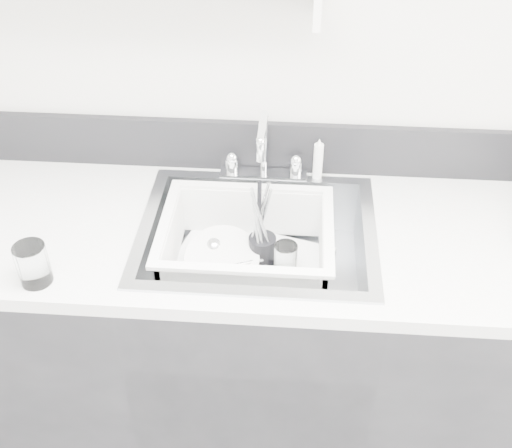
{
  "coord_description": "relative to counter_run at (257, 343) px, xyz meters",
  "views": [
    {
      "loc": [
        0.1,
        -0.15,
        2.01
      ],
      "look_at": [
        0.0,
        1.14,
        0.98
      ],
      "focal_mm": 45.0,
      "sensor_mm": 36.0,
      "label": 1
    }
  ],
  "objects": [
    {
      "name": "room_shell",
      "position": [
        0.0,
        -0.8,
        1.22
      ],
      "size": [
        3.5,
        3.0,
        2.6
      ],
      "color": "silver",
      "rests_on": "ground"
    },
    {
      "name": "counter_run",
      "position": [
        0.0,
        0.0,
        0.0
      ],
      "size": [
        3.2,
        0.62,
        0.92
      ],
      "color": "black",
      "rests_on": "ground"
    },
    {
      "name": "backsplash",
      "position": [
        0.0,
        0.3,
        0.54
      ],
      "size": [
        3.2,
        0.02,
        0.16
      ],
      "primitive_type": "cube",
      "color": "black",
      "rests_on": "counter_run"
    },
    {
      "name": "sink",
      "position": [
        0.0,
        0.0,
        0.37
      ],
      "size": [
        0.64,
        0.52,
        0.2
      ],
      "primitive_type": null,
      "color": "silver",
      "rests_on": "counter_run"
    },
    {
      "name": "faucet",
      "position": [
        0.0,
        0.25,
        0.52
      ],
      "size": [
        0.26,
        0.18,
        0.23
      ],
      "color": "silver",
      "rests_on": "counter_run"
    },
    {
      "name": "side_sprayer",
      "position": [
        0.16,
        0.25,
        0.53
      ],
      "size": [
        0.03,
        0.03,
        0.14
      ],
      "primitive_type": "cylinder",
      "color": "white",
      "rests_on": "counter_run"
    },
    {
      "name": "wash_tub",
      "position": [
        -0.03,
        0.01,
        0.38
      ],
      "size": [
        0.56,
        0.5,
        0.18
      ],
      "primitive_type": null,
      "rotation": [
        0.0,
        0.0,
        -0.26
      ],
      "color": "white",
      "rests_on": "sink"
    },
    {
      "name": "plate_stack",
      "position": [
        -0.09,
        -0.01,
        0.33
      ],
      "size": [
        0.26,
        0.25,
        0.1
      ],
      "rotation": [
        0.0,
        0.0,
        -0.25
      ],
      "color": "white",
      "rests_on": "wash_tub"
    },
    {
      "name": "utensil_cup",
      "position": [
        0.01,
        0.03,
        0.36
      ],
      "size": [
        0.08,
        0.08,
        0.26
      ],
      "rotation": [
        0.0,
        0.0,
        0.26
      ],
      "color": "black",
      "rests_on": "wash_tub"
    },
    {
      "name": "ladle",
      "position": [
        -0.09,
        -0.02,
        0.34
      ],
      "size": [
        0.22,
        0.26,
        0.07
      ],
      "primitive_type": null,
      "rotation": [
        0.0,
        0.0,
        -0.94
      ],
      "color": "silver",
      "rests_on": "wash_tub"
    },
    {
      "name": "tumbler_in_tub",
      "position": [
        0.08,
        0.01,
        0.35
      ],
      "size": [
        0.09,
        0.09,
        0.09
      ],
      "primitive_type": "cylinder",
      "rotation": [
        0.0,
        0.0,
        -0.41
      ],
      "color": "white",
      "rests_on": "wash_tub"
    },
    {
      "name": "tumbler_counter",
      "position": [
        -0.53,
        -0.24,
        0.51
      ],
      "size": [
        0.09,
        0.09,
        0.11
      ],
      "primitive_type": "cylinder",
      "rotation": [
        0.0,
        0.0,
        -0.21
      ],
      "color": "white",
      "rests_on": "counter_run"
    },
    {
      "name": "bowl_small",
      "position": [
        0.07,
        -0.07,
        0.32
      ],
      "size": [
        0.12,
        0.12,
        0.03
      ],
      "primitive_type": "imported",
      "rotation": [
        0.0,
        0.0,
        0.28
      ],
      "color": "white",
      "rests_on": "wash_tub"
    }
  ]
}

